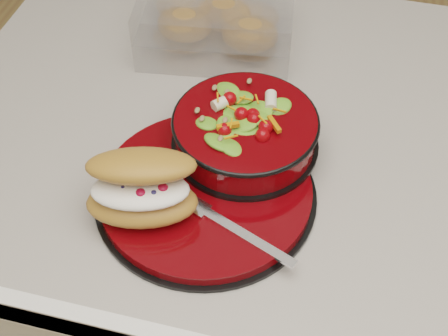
% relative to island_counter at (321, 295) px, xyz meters
% --- Properties ---
extents(island_counter, '(1.24, 0.74, 0.90)m').
position_rel_island_counter_xyz_m(island_counter, '(0.00, 0.00, 0.00)').
color(island_counter, silver).
rests_on(island_counter, ground).
extents(dinner_plate, '(0.29, 0.29, 0.02)m').
position_rel_island_counter_xyz_m(dinner_plate, '(-0.18, -0.16, 0.46)').
color(dinner_plate, black).
rests_on(dinner_plate, island_counter).
extents(salad_bowl, '(0.20, 0.20, 0.09)m').
position_rel_island_counter_xyz_m(salad_bowl, '(-0.15, -0.07, 0.50)').
color(salad_bowl, black).
rests_on(salad_bowl, dinner_plate).
extents(croissant, '(0.15, 0.12, 0.08)m').
position_rel_island_counter_xyz_m(croissant, '(-0.25, -0.21, 0.51)').
color(croissant, '#B77C38').
rests_on(croissant, dinner_plate).
extents(fork, '(0.17, 0.08, 0.00)m').
position_rel_island_counter_xyz_m(fork, '(-0.13, -0.21, 0.47)').
color(fork, silver).
rests_on(fork, dinner_plate).
extents(pastry_box, '(0.26, 0.21, 0.09)m').
position_rel_island_counter_xyz_m(pastry_box, '(-0.25, 0.17, 0.49)').
color(pastry_box, white).
rests_on(pastry_box, island_counter).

